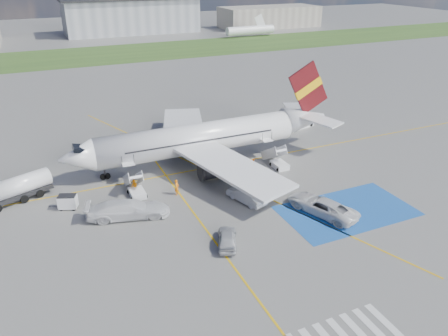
{
  "coord_description": "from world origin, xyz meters",
  "views": [
    {
      "loc": [
        -18.19,
        -35.09,
        23.76
      ],
      "look_at": [
        -0.59,
        4.26,
        3.5
      ],
      "focal_mm": 35.0,
      "sensor_mm": 36.0,
      "label": 1
    }
  ],
  "objects_px": {
    "airliner": "(208,137)",
    "fuel_tanker": "(14,192)",
    "car_silver_a": "(227,238)",
    "belt_loader": "(300,125)",
    "car_silver_b": "(247,195)",
    "gpu_cart": "(68,203)",
    "van_white_b": "(128,207)",
    "van_white_a": "(322,204)"
  },
  "relations": [
    {
      "from": "airliner",
      "to": "fuel_tanker",
      "type": "relative_size",
      "value": 4.41
    },
    {
      "from": "fuel_tanker",
      "to": "car_silver_a",
      "type": "xyz_separation_m",
      "value": [
        17.89,
        -16.93,
        -0.44
      ]
    },
    {
      "from": "belt_loader",
      "to": "car_silver_b",
      "type": "height_order",
      "value": "car_silver_b"
    },
    {
      "from": "fuel_tanker",
      "to": "belt_loader",
      "type": "height_order",
      "value": "fuel_tanker"
    },
    {
      "from": "gpu_cart",
      "to": "van_white_b",
      "type": "xyz_separation_m",
      "value": [
        5.46,
        -4.37,
        0.52
      ]
    },
    {
      "from": "belt_loader",
      "to": "car_silver_a",
      "type": "bearing_deg",
      "value": -147.64
    },
    {
      "from": "van_white_a",
      "to": "car_silver_b",
      "type": "bearing_deg",
      "value": -61.32
    },
    {
      "from": "airliner",
      "to": "van_white_a",
      "type": "bearing_deg",
      "value": -71.55
    },
    {
      "from": "van_white_b",
      "to": "car_silver_b",
      "type": "bearing_deg",
      "value": -84.82
    },
    {
      "from": "airliner",
      "to": "car_silver_a",
      "type": "bearing_deg",
      "value": -107.03
    },
    {
      "from": "belt_loader",
      "to": "car_silver_a",
      "type": "xyz_separation_m",
      "value": [
        -23.96,
        -24.49,
        0.34
      ]
    },
    {
      "from": "gpu_cart",
      "to": "van_white_b",
      "type": "distance_m",
      "value": 7.01
    },
    {
      "from": "airliner",
      "to": "fuel_tanker",
      "type": "bearing_deg",
      "value": -176.41
    },
    {
      "from": "car_silver_b",
      "to": "van_white_b",
      "type": "relative_size",
      "value": 0.78
    },
    {
      "from": "belt_loader",
      "to": "van_white_a",
      "type": "height_order",
      "value": "van_white_a"
    },
    {
      "from": "van_white_a",
      "to": "van_white_b",
      "type": "relative_size",
      "value": 0.94
    },
    {
      "from": "airliner",
      "to": "fuel_tanker",
      "type": "xyz_separation_m",
      "value": [
        -23.53,
        -1.48,
        -2.22
      ]
    },
    {
      "from": "airliner",
      "to": "gpu_cart",
      "type": "height_order",
      "value": "airliner"
    },
    {
      "from": "fuel_tanker",
      "to": "gpu_cart",
      "type": "bearing_deg",
      "value": -59.11
    },
    {
      "from": "belt_loader",
      "to": "van_white_b",
      "type": "xyz_separation_m",
      "value": [
        -31.23,
        -15.88,
        0.85
      ]
    },
    {
      "from": "gpu_cart",
      "to": "belt_loader",
      "type": "bearing_deg",
      "value": 38.66
    },
    {
      "from": "fuel_tanker",
      "to": "gpu_cart",
      "type": "relative_size",
      "value": 3.8
    },
    {
      "from": "belt_loader",
      "to": "car_silver_b",
      "type": "xyz_separation_m",
      "value": [
        -18.67,
        -17.96,
        0.43
      ]
    },
    {
      "from": "belt_loader",
      "to": "car_silver_a",
      "type": "distance_m",
      "value": 34.26
    },
    {
      "from": "fuel_tanker",
      "to": "van_white_a",
      "type": "relative_size",
      "value": 1.41
    },
    {
      "from": "fuel_tanker",
      "to": "belt_loader",
      "type": "bearing_deg",
      "value": -11.4
    },
    {
      "from": "airliner",
      "to": "car_silver_b",
      "type": "relative_size",
      "value": 7.48
    },
    {
      "from": "van_white_b",
      "to": "van_white_a",
      "type": "bearing_deg",
      "value": -97.18
    },
    {
      "from": "airliner",
      "to": "car_silver_b",
      "type": "xyz_separation_m",
      "value": [
        -0.35,
        -11.87,
        -2.58
      ]
    },
    {
      "from": "van_white_a",
      "to": "van_white_b",
      "type": "height_order",
      "value": "van_white_b"
    },
    {
      "from": "fuel_tanker",
      "to": "van_white_a",
      "type": "xyz_separation_m",
      "value": [
        29.28,
        -15.76,
        -0.06
      ]
    },
    {
      "from": "belt_loader",
      "to": "car_silver_a",
      "type": "relative_size",
      "value": 1.24
    },
    {
      "from": "van_white_b",
      "to": "fuel_tanker",
      "type": "bearing_deg",
      "value": 66.49
    },
    {
      "from": "gpu_cart",
      "to": "van_white_a",
      "type": "relative_size",
      "value": 0.37
    },
    {
      "from": "car_silver_a",
      "to": "car_silver_b",
      "type": "height_order",
      "value": "car_silver_b"
    },
    {
      "from": "car_silver_a",
      "to": "belt_loader",
      "type": "bearing_deg",
      "value": -110.4
    },
    {
      "from": "belt_loader",
      "to": "van_white_b",
      "type": "height_order",
      "value": "van_white_b"
    },
    {
      "from": "airliner",
      "to": "van_white_b",
      "type": "relative_size",
      "value": 5.84
    },
    {
      "from": "airliner",
      "to": "belt_loader",
      "type": "bearing_deg",
      "value": 18.38
    },
    {
      "from": "belt_loader",
      "to": "van_white_a",
      "type": "bearing_deg",
      "value": -131.58
    },
    {
      "from": "fuel_tanker",
      "to": "gpu_cart",
      "type": "xyz_separation_m",
      "value": [
        5.15,
        -3.95,
        -0.46
      ]
    },
    {
      "from": "gpu_cart",
      "to": "car_silver_a",
      "type": "distance_m",
      "value": 18.19
    }
  ]
}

